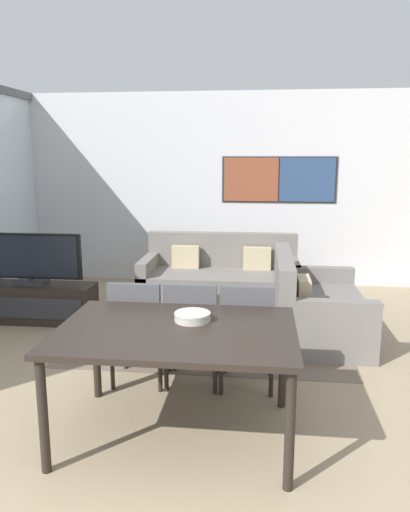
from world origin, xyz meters
name	(u,v)px	position (x,y,z in m)	size (l,w,h in m)	color
wall_back	(222,189)	(0.03, 5.27, 1.40)	(6.74, 0.09, 2.80)	silver
area_rug	(210,336)	(0.10, 2.89, 0.00)	(2.83, 1.96, 0.01)	#706051
tv_console	(33,303)	(-2.00, 3.17, 0.22)	(1.45, 0.43, 0.44)	black
television	(30,259)	(-2.00, 3.17, 0.74)	(1.22, 0.20, 0.60)	#2D2D33
sofa_main	(220,281)	(0.10, 4.18, 0.28)	(2.00, 0.93, 0.88)	slate
sofa_side	(311,311)	(1.17, 3.04, 0.28)	(0.93, 1.53, 0.88)	slate
coffee_table	(210,312)	(0.10, 2.89, 0.27)	(0.81, 0.81, 0.35)	black
dining_table	(177,338)	(0.08, 0.96, 0.71)	(1.58, 1.10, 0.78)	black
dining_chair_left	(139,326)	(-0.37, 1.71, 0.51)	(0.46, 0.46, 0.91)	#4C4C51
dining_chair_centre	(192,328)	(0.08, 1.72, 0.51)	(0.46, 0.46, 0.91)	#4C4C51
dining_chair_right	(247,330)	(0.53, 1.72, 0.51)	(0.46, 0.46, 0.91)	#4C4C51
fruit_bowl	(192,316)	(0.16, 1.12, 0.81)	(0.25, 0.25, 0.06)	#B7B2A8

